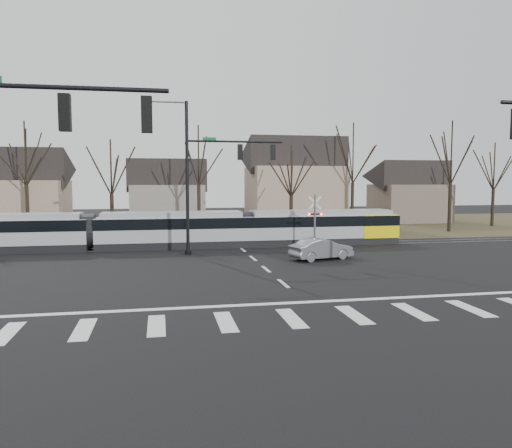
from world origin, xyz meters
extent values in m
plane|color=black|center=(0.00, 0.00, 0.00)|extent=(140.00, 140.00, 0.00)
cube|color=#38331E|center=(0.00, 32.00, 0.01)|extent=(140.00, 28.00, 0.01)
cube|color=silver|center=(-10.80, -4.00, 0.01)|extent=(0.60, 2.60, 0.01)
cube|color=silver|center=(-8.40, -4.00, 0.01)|extent=(0.60, 2.60, 0.01)
cube|color=silver|center=(-6.00, -4.00, 0.01)|extent=(0.60, 2.60, 0.01)
cube|color=silver|center=(-3.60, -4.00, 0.01)|extent=(0.60, 2.60, 0.01)
cube|color=silver|center=(-1.20, -4.00, 0.01)|extent=(0.60, 2.60, 0.01)
cube|color=silver|center=(1.20, -4.00, 0.01)|extent=(0.60, 2.60, 0.01)
cube|color=silver|center=(3.60, -4.00, 0.01)|extent=(0.60, 2.60, 0.01)
cube|color=silver|center=(6.00, -4.00, 0.01)|extent=(0.60, 2.60, 0.01)
cube|color=silver|center=(0.00, -1.80, 0.01)|extent=(28.00, 0.35, 0.01)
cube|color=silver|center=(0.00, 2.00, 0.01)|extent=(0.18, 2.00, 0.01)
cube|color=silver|center=(0.00, 6.00, 0.01)|extent=(0.18, 2.00, 0.01)
cube|color=silver|center=(0.00, 10.00, 0.01)|extent=(0.18, 2.00, 0.01)
cube|color=silver|center=(0.00, 14.00, 0.01)|extent=(0.18, 2.00, 0.01)
cube|color=silver|center=(0.00, 18.00, 0.01)|extent=(0.18, 2.00, 0.01)
cube|color=silver|center=(0.00, 22.00, 0.01)|extent=(0.18, 2.00, 0.01)
cube|color=silver|center=(0.00, 26.00, 0.01)|extent=(0.18, 2.00, 0.01)
cube|color=silver|center=(0.00, 30.00, 0.01)|extent=(0.18, 2.00, 0.01)
cube|color=#59595E|center=(0.00, 15.10, 0.03)|extent=(90.00, 0.12, 0.06)
cube|color=#59595E|center=(0.00, 16.50, 0.03)|extent=(90.00, 0.12, 0.06)
cube|color=gray|center=(-4.92, 16.00, 1.34)|extent=(10.99, 2.57, 2.68)
cube|color=black|center=(-4.92, 16.00, 1.88)|extent=(11.01, 2.60, 0.78)
cube|color=gray|center=(6.53, 16.00, 1.34)|extent=(11.91, 2.57, 2.68)
cube|color=black|center=(6.53, 16.00, 1.88)|extent=(11.93, 2.60, 0.78)
cube|color=yellow|center=(11.02, 16.00, 1.42)|extent=(2.93, 2.62, 1.79)
imported|color=slate|center=(4.16, 8.72, 0.67)|extent=(3.71, 4.88, 1.35)
cylinder|color=black|center=(-8.75, -6.00, 7.60)|extent=(6.50, 0.14, 0.14)
cube|color=black|center=(-8.43, -6.00, 6.90)|extent=(0.32, 0.32, 1.05)
sphere|color=#FF0C07|center=(-8.43, -6.00, 7.23)|extent=(0.22, 0.22, 0.22)
cube|color=black|center=(-6.15, -6.00, 6.90)|extent=(0.32, 0.32, 1.05)
sphere|color=#FF0C07|center=(-6.15, -6.00, 7.23)|extent=(0.22, 0.22, 0.22)
cylinder|color=black|center=(-4.00, 12.50, 5.10)|extent=(0.22, 0.22, 10.20)
cylinder|color=black|center=(-4.00, 12.50, 0.15)|extent=(0.44, 0.44, 0.30)
cylinder|color=black|center=(-0.75, 12.50, 7.60)|extent=(6.50, 0.14, 0.14)
cube|color=#0C5926|center=(-2.50, 12.50, 7.75)|extent=(0.90, 0.03, 0.22)
cube|color=black|center=(-0.42, 12.50, 6.90)|extent=(0.32, 0.32, 1.05)
sphere|color=#FF0C07|center=(-0.42, 12.50, 7.23)|extent=(0.22, 0.22, 0.22)
cube|color=black|center=(1.85, 12.50, 6.90)|extent=(0.32, 0.32, 1.05)
sphere|color=#FF0C07|center=(1.85, 12.50, 7.23)|extent=(0.22, 0.22, 0.22)
cube|color=#59595B|center=(-6.50, 12.50, 10.02)|extent=(0.55, 0.22, 0.14)
cylinder|color=#59595B|center=(5.00, 12.80, 2.00)|extent=(0.14, 0.14, 4.00)
cylinder|color=#59595B|center=(5.00, 12.80, 0.10)|extent=(0.36, 0.36, 0.20)
cube|color=silver|center=(5.00, 12.80, 3.40)|extent=(0.95, 0.04, 0.95)
cube|color=silver|center=(5.00, 12.80, 3.40)|extent=(0.95, 0.04, 0.95)
cube|color=black|center=(5.00, 12.80, 2.60)|extent=(1.00, 0.10, 0.12)
sphere|color=#FF0C07|center=(4.55, 12.72, 2.60)|extent=(0.18, 0.18, 0.18)
sphere|color=#FF0C07|center=(5.45, 12.72, 2.60)|extent=(0.18, 0.18, 0.18)
cube|color=gray|center=(-20.00, 34.00, 2.50)|extent=(9.00, 8.00, 5.00)
cube|color=slate|center=(-5.00, 36.00, 2.25)|extent=(8.00, 7.00, 4.50)
cube|color=gray|center=(9.00, 33.00, 3.25)|extent=(10.00, 8.00, 6.50)
cube|color=brown|center=(24.00, 35.00, 2.25)|extent=(8.00, 7.00, 4.50)
camera|label=1|loc=(-5.81, -21.14, 4.98)|focal=35.00mm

